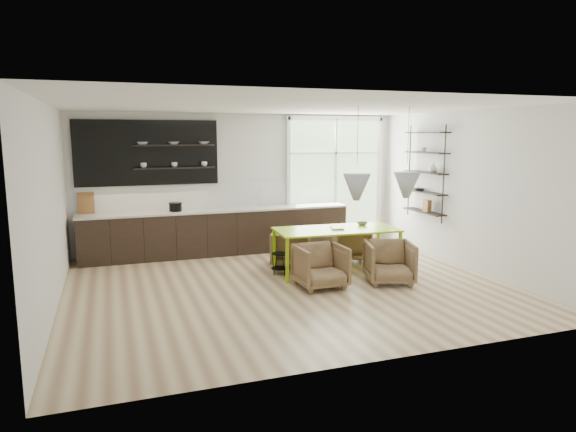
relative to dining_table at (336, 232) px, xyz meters
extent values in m
cube|color=beige|center=(-1.10, -0.54, -0.75)|extent=(7.00, 6.00, 0.01)
cube|color=silver|center=(-1.10, 2.46, 0.71)|extent=(7.00, 0.02, 2.90)
cube|color=silver|center=(-4.60, -0.54, 0.71)|extent=(0.02, 6.00, 2.90)
cube|color=silver|center=(2.40, -0.54, 0.71)|extent=(0.02, 6.00, 2.90)
cube|color=white|center=(-1.10, -0.54, 2.16)|extent=(7.00, 6.00, 0.01)
cube|color=#B2D1A5|center=(1.05, 2.43, 0.71)|extent=(2.20, 0.02, 2.70)
cube|color=white|center=(1.05, 2.40, 0.71)|extent=(2.30, 0.08, 2.80)
cone|color=#A9B1B7|center=(-0.15, -1.04, 0.91)|extent=(0.44, 0.44, 0.42)
cone|color=#A9B1B7|center=(0.75, -1.04, 0.91)|extent=(0.44, 0.44, 0.42)
cylinder|color=black|center=(-0.15, -1.04, 1.71)|extent=(0.01, 0.01, 0.89)
cylinder|color=black|center=(0.75, -1.04, 1.71)|extent=(0.01, 0.01, 0.89)
cube|color=black|center=(-1.70, 2.12, -0.29)|extent=(5.50, 0.65, 0.90)
cube|color=silver|center=(-1.70, 2.12, 0.18)|extent=(5.54, 0.69, 0.04)
cube|color=silver|center=(-1.70, 2.44, 0.46)|extent=(5.50, 0.02, 0.55)
cube|color=black|center=(-3.05, 2.42, 1.36)|extent=(2.80, 0.06, 1.30)
cube|color=black|center=(-2.55, 2.28, 1.51)|extent=(1.60, 0.28, 0.03)
cube|color=black|center=(-2.55, 2.28, 1.06)|extent=(1.60, 0.28, 0.03)
cube|color=#9B6638|center=(-4.25, 2.36, 0.41)|extent=(0.30, 0.10, 0.42)
cylinder|color=silver|center=(-0.80, 2.22, 0.38)|extent=(0.02, 0.02, 0.40)
imported|color=white|center=(-3.15, 2.28, 1.55)|extent=(0.22, 0.22, 0.05)
imported|color=white|center=(-2.55, 2.28, 1.55)|extent=(0.22, 0.22, 0.05)
imported|color=white|center=(-1.95, 2.28, 1.55)|extent=(0.22, 0.22, 0.05)
imported|color=white|center=(-3.15, 2.28, 1.12)|extent=(0.12, 0.12, 0.10)
imported|color=white|center=(-2.55, 2.28, 1.12)|extent=(0.12, 0.12, 0.10)
imported|color=white|center=(-1.95, 2.28, 1.12)|extent=(0.12, 0.12, 0.10)
cylinder|color=black|center=(-2.57, 2.12, 0.28)|extent=(0.25, 0.25, 0.15)
cube|color=black|center=(2.26, 0.06, 0.96)|extent=(0.02, 0.02, 1.90)
cube|color=black|center=(2.26, 1.26, 0.96)|extent=(0.02, 0.02, 1.90)
cube|color=black|center=(2.26, 0.66, 0.16)|extent=(0.26, 1.20, 0.02)
cube|color=black|center=(2.26, 0.66, 0.56)|extent=(0.26, 1.20, 0.02)
cube|color=black|center=(2.26, 0.66, 0.96)|extent=(0.26, 1.20, 0.02)
cube|color=black|center=(2.26, 0.66, 1.36)|extent=(0.26, 1.20, 0.03)
cube|color=black|center=(2.26, 0.66, 1.76)|extent=(0.26, 1.20, 0.03)
imported|color=white|center=(2.26, 0.41, 1.07)|extent=(0.18, 0.18, 0.19)
imported|color=#333338|center=(2.26, 0.86, 0.60)|extent=(0.22, 0.22, 0.05)
imported|color=white|center=(2.26, 0.76, 1.42)|extent=(0.10, 0.10, 0.09)
cube|color=#9B6638|center=(2.26, 0.56, 0.29)|extent=(0.10, 0.18, 0.24)
cube|color=#9CD40F|center=(0.00, 0.00, 0.04)|extent=(2.23, 1.11, 0.03)
cube|color=#9CD40F|center=(-1.06, -0.38, -0.36)|extent=(0.05, 0.05, 0.76)
cube|color=#9CD40F|center=(-1.01, 0.50, -0.36)|extent=(0.05, 0.05, 0.76)
cube|color=#9CD40F|center=(1.01, -0.50, -0.36)|extent=(0.05, 0.05, 0.76)
cube|color=#9CD40F|center=(1.06, 0.38, -0.36)|extent=(0.05, 0.05, 0.76)
imported|color=brown|center=(-0.60, 0.75, -0.41)|extent=(0.95, 0.96, 0.66)
imported|color=brown|center=(0.64, 0.71, -0.42)|extent=(0.82, 0.83, 0.64)
imported|color=brown|center=(-0.63, -0.77, -0.39)|extent=(0.77, 0.79, 0.70)
imported|color=brown|center=(0.55, -0.92, -0.39)|extent=(0.94, 0.96, 0.70)
cylinder|color=black|center=(-1.01, 0.20, -0.37)|extent=(0.28, 0.28, 0.02)
cylinder|color=black|center=(-1.01, 0.20, -0.63)|extent=(0.30, 0.30, 0.01)
cylinder|color=black|center=(-0.88, 0.23, -0.55)|extent=(0.01, 0.01, 0.37)
cylinder|color=black|center=(-1.04, 0.33, -0.55)|extent=(0.01, 0.01, 0.37)
cylinder|color=black|center=(-1.14, 0.17, -0.55)|extent=(0.01, 0.01, 0.37)
cylinder|color=black|center=(-0.98, 0.07, -0.55)|extent=(0.01, 0.01, 0.37)
imported|color=white|center=(-0.09, 0.05, 0.07)|extent=(0.31, 0.36, 0.03)
imported|color=#4D794A|center=(0.60, 0.17, 0.08)|extent=(0.22, 0.22, 0.06)
camera|label=1|loc=(-3.79, -8.23, 1.72)|focal=32.00mm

